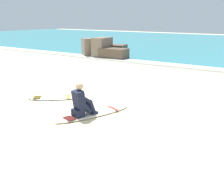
% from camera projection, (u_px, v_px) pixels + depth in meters
% --- Properties ---
extents(ground_plane, '(80.00, 80.00, 0.00)m').
position_uv_depth(ground_plane, '(81.00, 114.00, 8.25)').
color(ground_plane, beige).
extents(breaking_foam, '(80.00, 0.90, 0.11)m').
position_uv_depth(breaking_foam, '(189.00, 67.00, 15.41)').
color(breaking_foam, white).
rests_on(breaking_foam, ground).
extents(surfboard_main, '(1.29, 2.48, 0.08)m').
position_uv_depth(surfboard_main, '(94.00, 114.00, 8.13)').
color(surfboard_main, '#EFE5C6').
rests_on(surfboard_main, ground).
extents(surfer_seated, '(0.52, 0.77, 0.95)m').
position_uv_depth(surfer_seated, '(81.00, 103.00, 7.82)').
color(surfer_seated, black).
rests_on(surfer_seated, surfboard_main).
extents(surfboard_spare_near, '(1.68, 1.51, 0.08)m').
position_uv_depth(surfboard_spare_near, '(54.00, 98.00, 9.71)').
color(surfboard_spare_near, silver).
rests_on(surfboard_spare_near, ground).
extents(rock_outcrop_distant, '(3.65, 2.51, 1.36)m').
position_uv_depth(rock_outcrop_distant, '(105.00, 50.00, 19.25)').
color(rock_outcrop_distant, '#756656').
rests_on(rock_outcrop_distant, ground).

